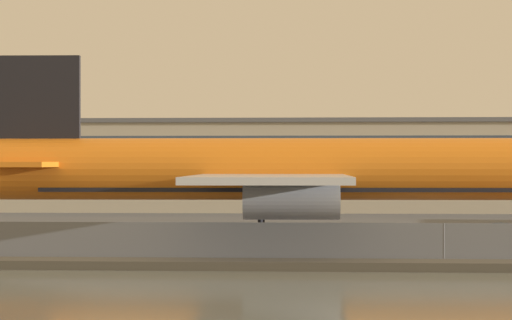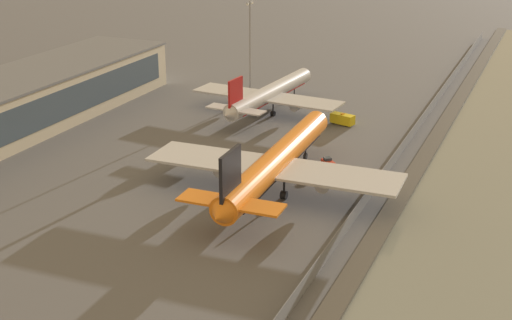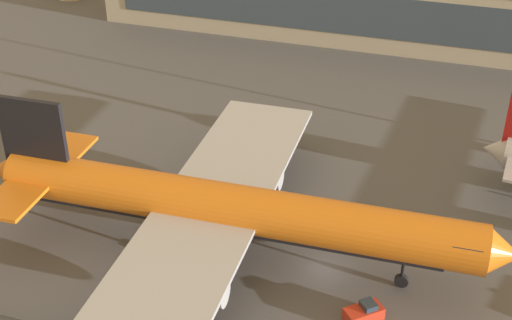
# 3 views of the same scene
# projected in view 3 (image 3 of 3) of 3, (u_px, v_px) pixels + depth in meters

# --- Properties ---
(ground_plane) EXTENTS (500.00, 500.00, 0.00)m
(ground_plane) POSITION_uv_depth(u_px,v_px,m) (324.00, 270.00, 64.88)
(ground_plane) COLOR #565659
(cargo_jet_orange) EXTENTS (49.61, 42.74, 13.65)m
(cargo_jet_orange) POSITION_uv_depth(u_px,v_px,m) (225.00, 208.00, 64.16)
(cargo_jet_orange) COLOR orange
(cargo_jet_orange) RESTS_ON ground
(baggage_tug) EXTENTS (3.45, 3.33, 1.80)m
(baggage_tug) POSITION_uv_depth(u_px,v_px,m) (364.00, 313.00, 58.93)
(baggage_tug) COLOR red
(baggage_tug) RESTS_ON ground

